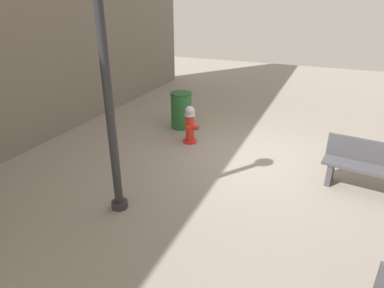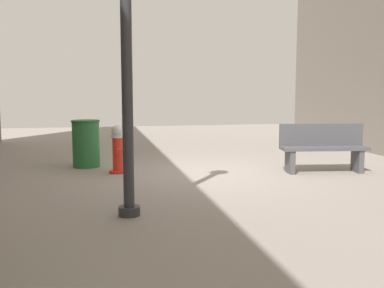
% 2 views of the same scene
% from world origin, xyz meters
% --- Properties ---
extents(ground_plane, '(23.40, 23.40, 0.00)m').
position_xyz_m(ground_plane, '(0.00, 0.00, 0.00)').
color(ground_plane, gray).
extents(fire_hydrant, '(0.41, 0.43, 0.94)m').
position_xyz_m(fire_hydrant, '(1.58, -0.33, 0.47)').
color(fire_hydrant, red).
rests_on(fire_hydrant, ground_plane).
extents(bench_near, '(1.74, 0.67, 0.95)m').
position_xyz_m(bench_near, '(-2.39, 0.41, 0.50)').
color(bench_near, '#4C4C51').
rests_on(bench_near, ground_plane).
extents(street_lamp, '(0.36, 0.36, 4.09)m').
position_xyz_m(street_lamp, '(1.58, 2.72, 2.53)').
color(street_lamp, '#2D2D33').
rests_on(street_lamp, ground_plane).
extents(trash_bin, '(0.59, 0.59, 0.99)m').
position_xyz_m(trash_bin, '(2.21, -1.17, 0.50)').
color(trash_bin, '#266633').
rests_on(trash_bin, ground_plane).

